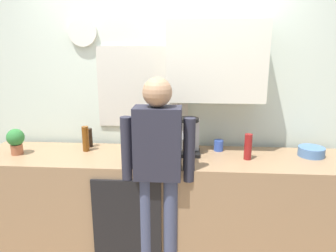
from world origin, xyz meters
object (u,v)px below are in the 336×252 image
(bottle_dark_sauce, at_px, (89,138))
(potted_plant, at_px, (16,140))
(bottle_amber_beer, at_px, (86,139))
(cup_blue_mug, at_px, (219,145))
(coffee_maker, at_px, (189,138))
(mixing_bowl, at_px, (311,152))
(bottle_red_vinegar, at_px, (248,147))
(cup_white_mug, at_px, (166,144))
(person_at_sink, at_px, (158,162))

(bottle_dark_sauce, height_order, potted_plant, potted_plant)
(potted_plant, bearing_deg, bottle_amber_beer, 12.47)
(cup_blue_mug, bearing_deg, coffee_maker, -160.31)
(coffee_maker, bearing_deg, mixing_bowl, 0.59)
(bottle_dark_sauce, bearing_deg, coffee_maker, -7.18)
(bottle_amber_beer, distance_m, bottle_red_vinegar, 1.43)
(coffee_maker, distance_m, mixing_bowl, 1.07)
(coffee_maker, xyz_separation_m, bottle_amber_beer, (-0.93, 0.00, -0.03))
(mixing_bowl, height_order, potted_plant, potted_plant)
(bottle_amber_beer, distance_m, bottle_dark_sauce, 0.12)
(coffee_maker, xyz_separation_m, cup_white_mug, (-0.21, 0.12, -0.10))
(mixing_bowl, relative_size, potted_plant, 0.96)
(mixing_bowl, bearing_deg, bottle_dark_sauce, 176.94)
(mixing_bowl, xyz_separation_m, person_at_sink, (-1.30, -0.40, 0.02))
(bottle_amber_beer, distance_m, potted_plant, 0.60)
(cup_white_mug, height_order, person_at_sink, person_at_sink)
(bottle_dark_sauce, bearing_deg, cup_blue_mug, -0.97)
(cup_blue_mug, relative_size, mixing_bowl, 0.45)
(cup_white_mug, distance_m, potted_plant, 1.33)
(potted_plant, bearing_deg, bottle_dark_sauce, 22.99)
(mixing_bowl, bearing_deg, bottle_amber_beer, -179.71)
(bottle_red_vinegar, distance_m, cup_blue_mug, 0.31)
(cup_blue_mug, height_order, mixing_bowl, cup_blue_mug)
(potted_plant, bearing_deg, bottle_red_vinegar, 0.52)
(bottle_dark_sauce, height_order, mixing_bowl, bottle_dark_sauce)
(cup_white_mug, bearing_deg, cup_blue_mug, -2.67)
(bottle_amber_beer, xyz_separation_m, bottle_red_vinegar, (1.43, -0.11, -0.01))
(bottle_amber_beer, distance_m, mixing_bowl, 2.00)
(bottle_red_vinegar, bearing_deg, cup_white_mug, 162.00)
(bottle_amber_beer, bearing_deg, person_at_sink, -29.21)
(mixing_bowl, bearing_deg, potted_plant, -176.92)
(cup_white_mug, xyz_separation_m, person_at_sink, (-0.03, -0.51, 0.02))
(bottle_red_vinegar, height_order, mixing_bowl, bottle_red_vinegar)
(cup_blue_mug, height_order, potted_plant, potted_plant)
(bottle_red_vinegar, relative_size, mixing_bowl, 1.00)
(potted_plant, distance_m, person_at_sink, 1.31)
(bottle_dark_sauce, relative_size, potted_plant, 0.78)
(bottle_amber_beer, relative_size, person_at_sink, 0.14)
(bottle_amber_beer, relative_size, potted_plant, 1.00)
(coffee_maker, height_order, mixing_bowl, coffee_maker)
(cup_white_mug, relative_size, potted_plant, 0.41)
(coffee_maker, height_order, potted_plant, coffee_maker)
(coffee_maker, distance_m, bottle_dark_sauce, 0.94)
(coffee_maker, bearing_deg, person_at_sink, -121.05)
(bottle_dark_sauce, distance_m, cup_blue_mug, 1.21)
(bottle_red_vinegar, height_order, potted_plant, potted_plant)
(coffee_maker, height_order, cup_white_mug, coffee_maker)
(coffee_maker, xyz_separation_m, bottle_dark_sauce, (-0.93, 0.12, -0.06))
(bottle_red_vinegar, xyz_separation_m, cup_blue_mug, (-0.23, 0.21, -0.06))
(bottle_red_vinegar, bearing_deg, bottle_amber_beer, 175.59)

